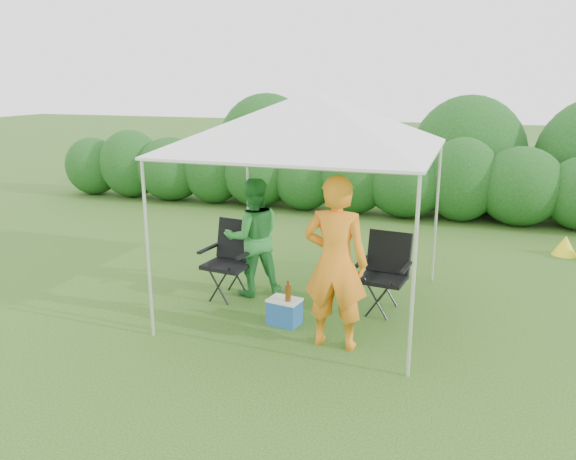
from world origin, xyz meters
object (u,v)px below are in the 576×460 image
(chair_left, at_px, (231,254))
(cooler, at_px, (285,311))
(canopy, at_px, (311,120))
(chair_right, at_px, (385,267))
(woman, at_px, (253,237))
(man, at_px, (335,263))

(chair_left, relative_size, cooler, 2.44)
(canopy, xyz_separation_m, chair_left, (-1.14, 0.00, -1.86))
(canopy, xyz_separation_m, chair_right, (0.98, 0.17, -1.88))
(chair_left, height_order, woman, woman)
(canopy, relative_size, chair_left, 2.91)
(canopy, height_order, woman, canopy)
(chair_right, distance_m, woman, 1.87)
(canopy, height_order, cooler, canopy)
(canopy, distance_m, chair_right, 2.13)
(chair_right, bearing_deg, man, -100.19)
(canopy, bearing_deg, man, -60.32)
(man, distance_m, woman, 1.91)
(woman, height_order, cooler, woman)
(chair_left, relative_size, man, 0.54)
(canopy, xyz_separation_m, cooler, (-0.12, -0.70, -2.30))
(chair_right, xyz_separation_m, chair_left, (-2.12, -0.17, 0.02))
(chair_right, xyz_separation_m, man, (-0.38, -1.23, 0.41))
(canopy, height_order, chair_left, canopy)
(man, height_order, cooler, man)
(chair_right, xyz_separation_m, cooler, (-1.10, -0.87, -0.42))
(man, bearing_deg, woman, -40.40)
(cooler, bearing_deg, woman, 141.54)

